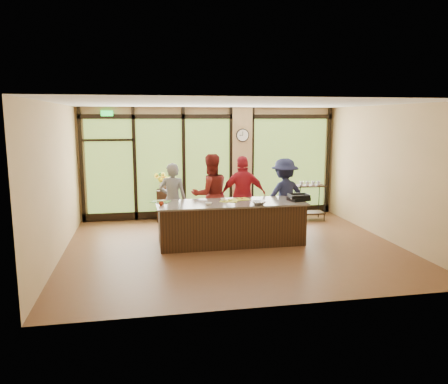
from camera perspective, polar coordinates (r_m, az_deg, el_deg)
name	(u,v)px	position (r m, az deg, el deg)	size (l,w,h in m)	color
floor	(234,247)	(9.36, 1.29, -7.21)	(7.00, 7.00, 0.00)	brown
ceiling	(234,104)	(8.96, 1.36, 11.47)	(7.00, 7.00, 0.00)	silver
back_wall	(211,163)	(11.97, -1.70, 3.82)	(7.00, 7.00, 0.00)	tan
left_wall	(56,182)	(8.99, -21.06, 1.23)	(6.00, 6.00, 0.00)	tan
right_wall	(388,173)	(10.35, 20.64, 2.29)	(6.00, 6.00, 0.00)	tan
window_wall	(217,167)	(11.96, -0.89, 3.32)	(6.90, 0.12, 3.00)	tan
island_base	(231,224)	(9.53, 0.92, -4.17)	(3.10, 1.00, 0.88)	#311D10
countertop	(231,203)	(9.43, 0.93, -1.45)	(3.20, 1.10, 0.04)	slate
wall_clock	(243,135)	(11.95, 2.44, 7.42)	(0.36, 0.04, 0.36)	black
cook_left	(173,200)	(10.10, -6.70, -1.02)	(0.62, 0.41, 1.71)	slate
cook_midleft	(210,194)	(10.20, -1.78, -0.33)	(0.92, 0.72, 1.90)	maroon
cook_midright	(243,196)	(10.17, 2.52, -0.49)	(1.09, 0.45, 1.85)	#A61927
cook_right	(284,196)	(10.50, 7.87, -0.46)	(1.15, 0.66, 1.78)	#1A1D3A
roasting_pan	(299,199)	(9.73, 9.73, -0.89)	(0.42, 0.33, 0.08)	black
mixing_bowl	(259,203)	(9.19, 4.55, -1.42)	(0.29, 0.29, 0.07)	silver
cutting_board_left	(160,202)	(9.54, -8.31, -1.26)	(0.39, 0.29, 0.01)	#47802E
cutting_board_center	(229,201)	(9.53, 0.65, -1.17)	(0.37, 0.28, 0.01)	yellow
cutting_board_right	(240,199)	(9.73, 2.09, -0.95)	(0.41, 0.31, 0.01)	yellow
prep_bowl_near	(208,204)	(9.14, -2.05, -1.54)	(0.15, 0.15, 0.05)	silver
prep_bowl_mid	(224,201)	(9.50, -0.01, -1.12)	(0.12, 0.12, 0.04)	silver
prep_bowl_far	(223,199)	(9.71, -0.14, -0.92)	(0.12, 0.12, 0.03)	silver
red_ramekin	(161,204)	(9.15, -8.20, -1.50)	(0.10, 0.10, 0.08)	#AA2911
flower_stand	(165,205)	(11.75, -7.74, -1.71)	(0.42, 0.42, 0.84)	#311D10
flower_vase	(164,184)	(11.65, -7.80, 1.01)	(0.28, 0.28, 0.29)	#957451
bar_cart	(310,197)	(11.91, 11.13, -0.61)	(0.79, 0.49, 1.05)	#311D10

